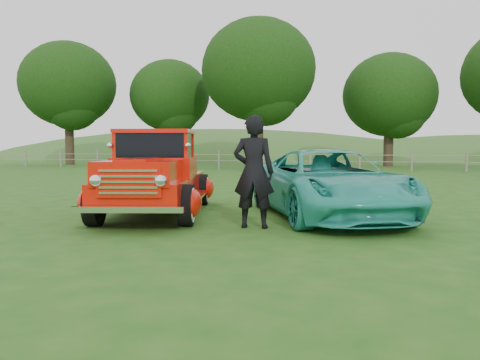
% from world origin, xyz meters
% --- Properties ---
extents(ground, '(140.00, 140.00, 0.00)m').
position_xyz_m(ground, '(0.00, 0.00, 0.00)').
color(ground, '#1F5115').
rests_on(ground, ground).
extents(distant_hills, '(116.00, 60.00, 18.00)m').
position_xyz_m(distant_hills, '(-4.08, 59.46, -4.55)').
color(distant_hills, '#355D22').
rests_on(distant_hills, ground).
extents(fence_line, '(48.00, 0.12, 1.20)m').
position_xyz_m(fence_line, '(0.00, 22.00, 0.60)').
color(fence_line, slate).
rests_on(fence_line, ground).
extents(tree_far_west, '(7.60, 7.60, 9.93)m').
position_xyz_m(tree_far_west, '(-20.00, 26.00, 6.49)').
color(tree_far_west, '#302318').
rests_on(tree_far_west, ground).
extents(tree_mid_west, '(6.40, 6.40, 8.46)m').
position_xyz_m(tree_mid_west, '(-12.00, 28.00, 5.55)').
color(tree_mid_west, '#302318').
rests_on(tree_mid_west, ground).
extents(tree_near_west, '(8.00, 8.00, 10.42)m').
position_xyz_m(tree_near_west, '(-4.00, 25.00, 6.80)').
color(tree_near_west, '#302318').
rests_on(tree_near_west, ground).
extents(tree_near_east, '(6.80, 6.80, 8.33)m').
position_xyz_m(tree_near_east, '(5.00, 29.00, 5.25)').
color(tree_near_east, '#302318').
rests_on(tree_near_east, ground).
extents(red_pickup, '(3.08, 5.26, 1.78)m').
position_xyz_m(red_pickup, '(-1.01, 1.64, 0.80)').
color(red_pickup, black).
rests_on(red_pickup, ground).
extents(teal_sedan, '(4.09, 5.44, 1.37)m').
position_xyz_m(teal_sedan, '(2.53, 2.14, 0.69)').
color(teal_sedan, teal).
rests_on(teal_sedan, ground).
extents(man, '(0.77, 0.54, 1.98)m').
position_xyz_m(man, '(1.36, 0.51, 0.99)').
color(man, black).
rests_on(man, ground).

